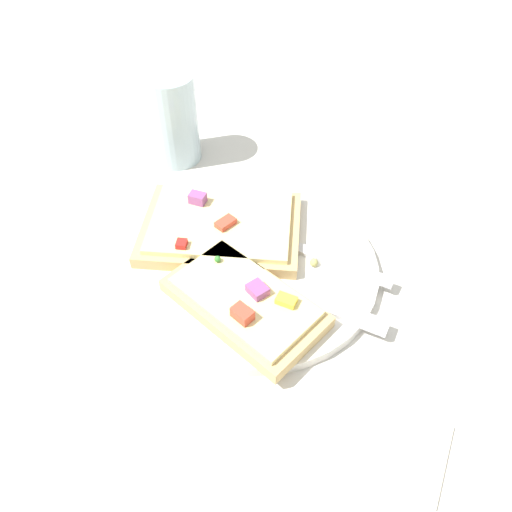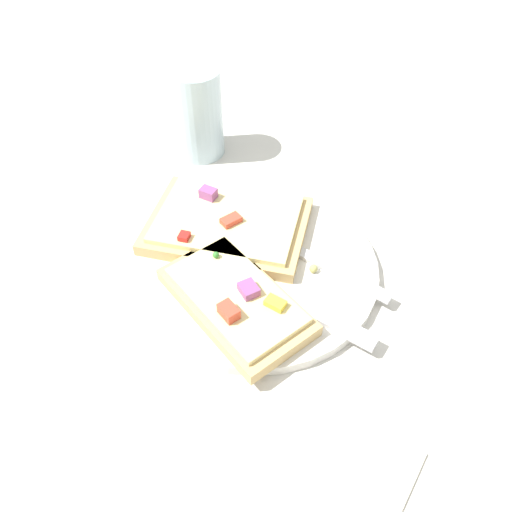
{
  "view_description": "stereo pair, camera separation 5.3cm",
  "coord_description": "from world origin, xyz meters",
  "views": [
    {
      "loc": [
        -0.16,
        0.33,
        0.4
      ],
      "look_at": [
        0.0,
        0.0,
        0.02
      ],
      "focal_mm": 35.0,
      "sensor_mm": 36.0,
      "label": 1
    },
    {
      "loc": [
        -0.2,
        0.3,
        0.4
      ],
      "look_at": [
        0.0,
        0.0,
        0.02
      ],
      "focal_mm": 35.0,
      "sensor_mm": 36.0,
      "label": 2
    }
  ],
  "objects": [
    {
      "name": "knife",
      "position": [
        -0.07,
        0.03,
        0.01
      ],
      "size": [
        0.19,
        0.02,
        0.01
      ],
      "rotation": [
        0.0,
        0.0,
        6.28
      ],
      "color": "silver",
      "rests_on": "plate"
    },
    {
      "name": "napkin",
      "position": [
        -0.17,
        0.13,
        0.0
      ],
      "size": [
        0.12,
        0.07,
        0.01
      ],
      "color": "beige",
      "rests_on": "ground"
    },
    {
      "name": "plate",
      "position": [
        0.0,
        0.0,
        0.01
      ],
      "size": [
        0.26,
        0.26,
        0.01
      ],
      "color": "silver",
      "rests_on": "ground"
    },
    {
      "name": "fork",
      "position": [
        -0.02,
        -0.04,
        0.01
      ],
      "size": [
        0.22,
        0.03,
        0.01
      ],
      "rotation": [
        0.0,
        0.0,
        6.23
      ],
      "color": "silver",
      "rests_on": "plate"
    },
    {
      "name": "pizza_slice_corner",
      "position": [
        -0.02,
        0.06,
        0.02
      ],
      "size": [
        0.18,
        0.13,
        0.03
      ],
      "rotation": [
        0.0,
        0.0,
        5.98
      ],
      "color": "tan",
      "rests_on": "plate"
    },
    {
      "name": "pizza_slice_main",
      "position": [
        0.06,
        -0.02,
        0.02
      ],
      "size": [
        0.21,
        0.18,
        0.03
      ],
      "rotation": [
        0.0,
        0.0,
        0.35
      ],
      "color": "tan",
      "rests_on": "plate"
    },
    {
      "name": "crumb_scatter",
      "position": [
        -0.01,
        0.03,
        0.02
      ],
      "size": [
        0.12,
        0.16,
        0.01
      ],
      "color": "tan",
      "rests_on": "plate"
    },
    {
      "name": "drinking_glass",
      "position": [
        0.19,
        -0.14,
        0.06
      ],
      "size": [
        0.07,
        0.07,
        0.12
      ],
      "color": "silver",
      "rests_on": "ground"
    },
    {
      "name": "ground_plane",
      "position": [
        0.0,
        0.0,
        0.0
      ],
      "size": [
        4.0,
        4.0,
        0.0
      ],
      "primitive_type": "plane",
      "color": "beige"
    }
  ]
}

